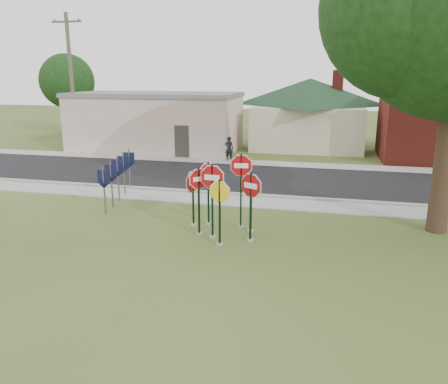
% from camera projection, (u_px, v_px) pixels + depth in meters
% --- Properties ---
extents(ground, '(120.00, 120.00, 0.00)m').
position_uv_depth(ground, '(209.00, 249.00, 14.11)').
color(ground, '#394D1C').
rests_on(ground, ground).
extents(sidewalk_near, '(60.00, 1.60, 0.06)m').
position_uv_depth(sidewalk_near, '(242.00, 201.00, 19.27)').
color(sidewalk_near, '#989991').
rests_on(sidewalk_near, ground).
extents(road, '(60.00, 7.00, 0.04)m').
position_uv_depth(road, '(258.00, 179.00, 23.50)').
color(road, black).
rests_on(road, ground).
extents(sidewalk_far, '(60.00, 1.60, 0.06)m').
position_uv_depth(sidewalk_far, '(269.00, 164.00, 27.54)').
color(sidewalk_far, '#989991').
rests_on(sidewalk_far, ground).
extents(curb, '(60.00, 0.20, 0.14)m').
position_uv_depth(curb, '(246.00, 195.00, 20.20)').
color(curb, '#989991').
rests_on(curb, ground).
extents(stop_sign_center, '(1.15, 0.24, 2.71)m').
position_uv_depth(stop_sign_center, '(212.00, 190.00, 14.62)').
color(stop_sign_center, gray).
rests_on(stop_sign_center, ground).
extents(stop_sign_yellow, '(0.98, 0.25, 2.33)m').
position_uv_depth(stop_sign_yellow, '(220.00, 205.00, 14.04)').
color(stop_sign_yellow, gray).
rests_on(stop_sign_yellow, ground).
extents(stop_sign_left, '(0.68, 0.72, 2.51)m').
position_uv_depth(stop_sign_left, '(199.00, 193.00, 14.95)').
color(stop_sign_left, gray).
rests_on(stop_sign_left, ground).
extents(stop_sign_right, '(1.01, 0.50, 2.49)m').
position_uv_depth(stop_sign_right, '(251.00, 197.00, 14.35)').
color(stop_sign_right, gray).
rests_on(stop_sign_right, ground).
extents(stop_sign_back_right, '(1.07, 0.24, 2.87)m').
position_uv_depth(stop_sign_back_right, '(241.00, 180.00, 15.59)').
color(stop_sign_back_right, gray).
rests_on(stop_sign_back_right, ground).
extents(stop_sign_back_left, '(0.82, 0.61, 2.48)m').
position_uv_depth(stop_sign_back_left, '(208.00, 185.00, 16.02)').
color(stop_sign_back_left, gray).
rests_on(stop_sign_back_left, ground).
extents(stop_sign_far_right, '(0.33, 0.98, 2.21)m').
position_uv_depth(stop_sign_far_right, '(251.00, 196.00, 15.26)').
color(stop_sign_far_right, gray).
rests_on(stop_sign_far_right, ground).
extents(stop_sign_far_left, '(0.33, 1.09, 2.25)m').
position_uv_depth(stop_sign_far_left, '(193.00, 190.00, 15.94)').
color(stop_sign_far_left, gray).
rests_on(stop_sign_far_left, ground).
extents(route_sign_row, '(1.43, 4.63, 2.00)m').
position_uv_depth(route_sign_row, '(118.00, 174.00, 19.23)').
color(route_sign_row, '#59595E').
rests_on(route_sign_row, ground).
extents(building_stucco, '(12.20, 6.20, 4.20)m').
position_uv_depth(building_stucco, '(156.00, 121.00, 32.48)').
color(building_stucco, silver).
rests_on(building_stucco, ground).
extents(building_house, '(11.60, 11.60, 6.20)m').
position_uv_depth(building_house, '(310.00, 99.00, 33.39)').
color(building_house, beige).
rests_on(building_house, ground).
extents(utility_pole_near, '(2.20, 0.26, 9.50)m').
position_uv_depth(utility_pole_near, '(72.00, 82.00, 30.24)').
color(utility_pole_near, '#483B30').
rests_on(utility_pole_near, ground).
extents(bg_tree_left, '(4.90, 4.90, 7.35)m').
position_uv_depth(bg_tree_left, '(67.00, 81.00, 39.87)').
color(bg_tree_left, black).
rests_on(bg_tree_left, ground).
extents(pedestrian, '(0.61, 0.44, 1.57)m').
position_uv_depth(pedestrian, '(229.00, 149.00, 28.13)').
color(pedestrian, black).
rests_on(pedestrian, sidewalk_far).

